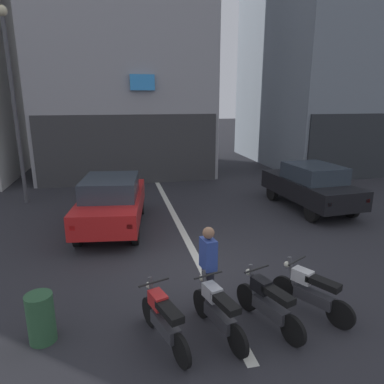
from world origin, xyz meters
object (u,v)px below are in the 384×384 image
motorcycle_black_row_centre (268,302)px  person_by_motorcycles (208,268)px  street_lamp (12,89)px  car_red_crossing_near (112,201)px  motorcycle_white_row_right_mid (311,291)px  trash_bin (41,318)px  car_black_parked_kerbside (311,185)px  motorcycle_silver_row_left_mid (218,310)px  motorcycle_red_row_leftmost (163,319)px

motorcycle_black_row_centre → person_by_motorcycles: size_ratio=0.96×
street_lamp → motorcycle_black_row_centre: (5.94, -8.97, -3.75)m
car_red_crossing_near → motorcycle_white_row_right_mid: car_red_crossing_near is taller
car_red_crossing_near → trash_bin: bearing=-102.9°
car_red_crossing_near → trash_bin: (-1.15, -5.02, -0.46)m
car_black_parked_kerbside → car_red_crossing_near: bearing=-175.6°
person_by_motorcycles → trash_bin: (-2.91, -0.28, -0.43)m
trash_bin → car_black_parked_kerbside: bearing=34.3°
motorcycle_white_row_right_mid → motorcycle_silver_row_left_mid: bearing=-173.8°
car_black_parked_kerbside → motorcycle_white_row_right_mid: (-3.43, -5.82, -0.43)m
car_black_parked_kerbside → motorcycle_white_row_right_mid: car_black_parked_kerbside is taller
motorcycle_silver_row_left_mid → trash_bin: (-2.88, 0.46, -0.03)m
street_lamp → trash_bin: street_lamp is taller
person_by_motorcycles → car_red_crossing_near: bearing=110.4°
person_by_motorcycles → street_lamp: bearing=121.3°
car_black_parked_kerbside → street_lamp: 11.22m
car_black_parked_kerbside → motorcycle_red_row_leftmost: 8.68m
car_black_parked_kerbside → motorcycle_black_row_centre: car_black_parked_kerbside is taller
motorcycle_red_row_leftmost → trash_bin: motorcycle_red_row_leftmost is taller
street_lamp → motorcycle_black_row_centre: size_ratio=4.33×
car_black_parked_kerbside → motorcycle_black_row_centre: bearing=-126.0°
motorcycle_silver_row_left_mid → motorcycle_red_row_leftmost: bearing=-177.8°
car_black_parked_kerbside → motorcycle_red_row_leftmost: (-6.21, -6.06, -0.43)m
car_red_crossing_near → motorcycle_white_row_right_mid: size_ratio=2.88×
motorcycle_silver_row_left_mid → motorcycle_white_row_right_mid: size_ratio=1.09×
motorcycle_silver_row_left_mid → trash_bin: size_ratio=1.92×
car_red_crossing_near → motorcycle_white_row_right_mid: 6.40m
car_black_parked_kerbside → trash_bin: bearing=-145.7°
car_black_parked_kerbside → motorcycle_silver_row_left_mid: (-5.28, -6.02, -0.43)m
car_black_parked_kerbside → motorcycle_silver_row_left_mid: 8.02m
person_by_motorcycles → motorcycle_red_row_leftmost: bearing=-140.8°
motorcycle_white_row_right_mid → person_by_motorcycles: person_by_motorcycles is taller
motorcycle_red_row_leftmost → person_by_motorcycles: bearing=39.2°
motorcycle_white_row_right_mid → street_lamp: bearing=127.9°
car_black_parked_kerbside → motorcycle_white_row_right_mid: size_ratio=2.82×
street_lamp → motorcycle_black_row_centre: street_lamp is taller
street_lamp → motorcycle_silver_row_left_mid: street_lamp is taller
motorcycle_black_row_centre → street_lamp: bearing=123.5°
car_black_parked_kerbside → motorcycle_white_row_right_mid: 6.77m
car_red_crossing_near → motorcycle_red_row_leftmost: size_ratio=2.67×
trash_bin → motorcycle_silver_row_left_mid: bearing=-9.1°
motorcycle_white_row_right_mid → person_by_motorcycles: (-1.83, 0.54, 0.40)m
car_red_crossing_near → car_black_parked_kerbside: 7.03m
street_lamp → motorcycle_silver_row_left_mid: (5.01, -9.00, -3.75)m
car_red_crossing_near → street_lamp: size_ratio=0.62×
car_black_parked_kerbside → motorcycle_red_row_leftmost: car_black_parked_kerbside is taller
motorcycle_black_row_centre → car_red_crossing_near: bearing=116.0°
car_black_parked_kerbside → street_lamp: bearing=163.8°
person_by_motorcycles → motorcycle_black_row_centre: bearing=-38.1°
motorcycle_silver_row_left_mid → trash_bin: motorcycle_silver_row_left_mid is taller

